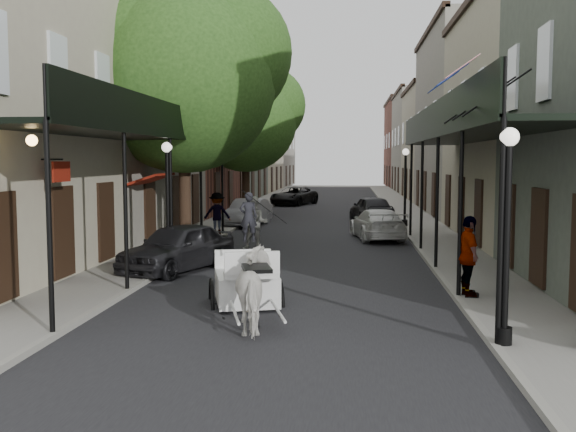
% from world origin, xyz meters
% --- Properties ---
extents(ground, '(140.00, 140.00, 0.00)m').
position_xyz_m(ground, '(0.00, 0.00, 0.00)').
color(ground, gray).
rests_on(ground, ground).
extents(road, '(8.00, 90.00, 0.01)m').
position_xyz_m(road, '(0.00, 20.00, 0.01)').
color(road, black).
rests_on(road, ground).
extents(sidewalk_left, '(2.20, 90.00, 0.12)m').
position_xyz_m(sidewalk_left, '(-5.00, 20.00, 0.06)').
color(sidewalk_left, gray).
rests_on(sidewalk_left, ground).
extents(sidewalk_right, '(2.20, 90.00, 0.12)m').
position_xyz_m(sidewalk_right, '(5.00, 20.00, 0.06)').
color(sidewalk_right, gray).
rests_on(sidewalk_right, ground).
extents(building_row_left, '(5.00, 80.00, 10.50)m').
position_xyz_m(building_row_left, '(-8.60, 30.00, 5.25)').
color(building_row_left, '#A9A387').
rests_on(building_row_left, ground).
extents(building_row_right, '(5.00, 80.00, 10.50)m').
position_xyz_m(building_row_right, '(8.60, 30.00, 5.25)').
color(building_row_right, gray).
rests_on(building_row_right, ground).
extents(gallery_left, '(2.20, 18.05, 4.88)m').
position_xyz_m(gallery_left, '(-4.79, 6.98, 4.05)').
color(gallery_left, black).
rests_on(gallery_left, sidewalk_left).
extents(gallery_right, '(2.20, 18.05, 4.88)m').
position_xyz_m(gallery_right, '(4.79, 6.98, 4.05)').
color(gallery_right, black).
rests_on(gallery_right, sidewalk_right).
extents(tree_near, '(7.31, 6.80, 9.63)m').
position_xyz_m(tree_near, '(-4.20, 10.18, 6.49)').
color(tree_near, '#382619').
rests_on(tree_near, sidewalk_left).
extents(tree_far, '(6.45, 6.00, 8.61)m').
position_xyz_m(tree_far, '(-4.25, 24.18, 5.84)').
color(tree_far, '#382619').
rests_on(tree_far, sidewalk_left).
extents(lamppost_right_near, '(0.32, 0.32, 3.71)m').
position_xyz_m(lamppost_right_near, '(4.10, -2.00, 2.05)').
color(lamppost_right_near, black).
rests_on(lamppost_right_near, sidewalk_right).
extents(lamppost_left, '(0.32, 0.32, 3.71)m').
position_xyz_m(lamppost_left, '(-4.10, 6.00, 2.05)').
color(lamppost_left, black).
rests_on(lamppost_left, sidewalk_left).
extents(lamppost_right_far, '(0.32, 0.32, 3.71)m').
position_xyz_m(lamppost_right_far, '(4.10, 18.00, 2.05)').
color(lamppost_right_far, black).
rests_on(lamppost_right_far, sidewalk_right).
extents(horse, '(1.30, 2.01, 1.57)m').
position_xyz_m(horse, '(-0.33, -1.00, 0.78)').
color(horse, silver).
rests_on(horse, ground).
extents(carriage, '(1.98, 2.57, 2.62)m').
position_xyz_m(carriage, '(-0.96, 1.36, 1.02)').
color(carriage, black).
rests_on(carriage, ground).
extents(pedestrian_walking, '(0.96, 0.76, 1.96)m').
position_xyz_m(pedestrian_walking, '(-2.00, 9.98, 0.98)').
color(pedestrian_walking, beige).
rests_on(pedestrian_walking, ground).
extents(pedestrian_sidewalk_left, '(1.26, 0.88, 1.78)m').
position_xyz_m(pedestrian_sidewalk_left, '(-4.20, 13.78, 1.01)').
color(pedestrian_sidewalk_left, gray).
rests_on(pedestrian_sidewalk_left, sidewalk_left).
extents(pedestrian_sidewalk_right, '(0.58, 1.15, 1.88)m').
position_xyz_m(pedestrian_sidewalk_right, '(4.20, 1.91, 1.06)').
color(pedestrian_sidewalk_right, gray).
rests_on(pedestrian_sidewalk_right, sidewalk_right).
extents(car_left_near, '(3.13, 4.54, 1.43)m').
position_xyz_m(car_left_near, '(-3.60, 5.24, 0.72)').
color(car_left_near, black).
rests_on(car_left_near, ground).
extents(car_left_mid, '(2.01, 4.24, 1.34)m').
position_xyz_m(car_left_mid, '(-3.60, 18.51, 0.67)').
color(car_left_mid, gray).
rests_on(car_left_mid, ground).
extents(car_left_far, '(3.65, 5.20, 1.32)m').
position_xyz_m(car_left_far, '(-2.60, 33.55, 0.66)').
color(car_left_far, black).
rests_on(car_left_far, ground).
extents(car_right_near, '(2.46, 4.62, 1.27)m').
position_xyz_m(car_right_near, '(2.60, 13.55, 0.64)').
color(car_right_near, silver).
rests_on(car_right_near, ground).
extents(car_right_far, '(2.51, 4.48, 1.44)m').
position_xyz_m(car_right_far, '(2.60, 20.72, 0.72)').
color(car_right_far, black).
rests_on(car_right_far, ground).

